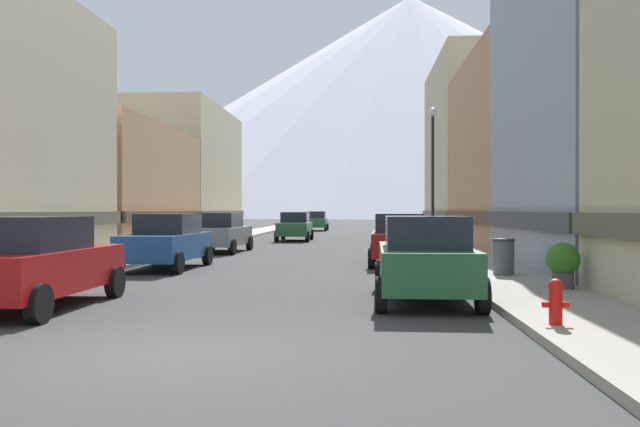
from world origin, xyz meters
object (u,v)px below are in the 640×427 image
object	(u,v)px
fire_hydrant_near	(556,300)
car_driving_0	(295,226)
car_left_0	(34,262)
trash_bin_right	(504,256)
car_driving_1	(317,221)
streetlamp_right	(433,158)
pedestrian_0	(24,251)
car_left_2	(221,232)
car_right_1	(399,239)
car_right_0	(425,258)
car_left_1	(167,241)
potted_plant_1	(563,263)
potted_plant_0	(47,254)

from	to	relation	value
fire_hydrant_near	car_driving_0	bearing A→B (deg)	103.34
car_left_0	trash_bin_right	size ratio (longest dim) A/B	4.50
car_driving_1	streetlamp_right	xyz separation A→B (m)	(6.95, -33.42, 3.09)
car_driving_0	pedestrian_0	xyz separation A→B (m)	(-4.65, -23.60, -0.05)
fire_hydrant_near	pedestrian_0	xyz separation A→B (m)	(-11.70, 6.14, 0.32)
car_left_2	car_right_1	distance (m)	9.77
fire_hydrant_near	car_right_0	bearing A→B (deg)	115.57
car_left_1	car_right_1	size ratio (longest dim) A/B	1.00
car_left_1	streetlamp_right	xyz separation A→B (m)	(9.15, 5.61, 3.09)
trash_bin_right	pedestrian_0	bearing A→B (deg)	-172.77
car_driving_1	potted_plant_1	world-z (taller)	car_driving_1
car_left_2	streetlamp_right	bearing A→B (deg)	-15.83
car_left_0	car_left_2	distance (m)	16.71
car_left_2	car_driving_1	world-z (taller)	same
car_left_2	potted_plant_0	distance (m)	10.31
car_left_0	potted_plant_1	xyz separation A→B (m)	(10.80, 2.77, -0.17)
car_right_1	fire_hydrant_near	world-z (taller)	car_right_1
car_driving_0	pedestrian_0	distance (m)	24.06
potted_plant_0	trash_bin_right	bearing A→B (deg)	-4.77
streetlamp_right	car_left_1	bearing A→B (deg)	-148.47
car_right_1	trash_bin_right	size ratio (longest dim) A/B	4.56
car_right_1	pedestrian_0	distance (m)	11.90
potted_plant_1	streetlamp_right	bearing A→B (deg)	98.28
car_left_1	streetlamp_right	distance (m)	11.17
car_left_0	potted_plant_0	bearing A→B (deg)	114.84
car_left_2	car_driving_0	bearing A→B (deg)	78.77
potted_plant_0	streetlamp_right	xyz separation A→B (m)	(12.35, 7.20, 3.42)
fire_hydrant_near	potted_plant_0	bearing A→B (deg)	144.58
car_right_0	streetlamp_right	size ratio (longest dim) A/B	0.76
car_left_2	trash_bin_right	bearing A→B (deg)	-47.05
trash_bin_right	fire_hydrant_near	bearing A→B (deg)	-96.63
car_left_2	pedestrian_0	size ratio (longest dim) A/B	2.93
car_driving_0	car_driving_1	xyz separation A→B (m)	(0.00, 19.73, 0.00)
car_driving_1	car_right_0	bearing A→B (deg)	-83.31
potted_plant_1	pedestrian_0	xyz separation A→B (m)	(-13.25, 1.43, 0.12)
fire_hydrant_near	streetlamp_right	distance (m)	16.42
potted_plant_0	car_left_1	bearing A→B (deg)	26.37
car_left_0	car_right_0	bearing A→B (deg)	11.24
trash_bin_right	pedestrian_0	xyz separation A→B (m)	(-12.60, -1.60, 0.21)
car_driving_1	streetlamp_right	size ratio (longest dim) A/B	0.75
potted_plant_0	potted_plant_1	size ratio (longest dim) A/B	0.81
car_left_1	potted_plant_1	size ratio (longest dim) A/B	4.33
fire_hydrant_near	pedestrian_0	distance (m)	13.22
car_right_1	fire_hydrant_near	xyz separation A→B (m)	(1.65, -12.51, -0.37)
car_left_1	fire_hydrant_near	bearing A→B (deg)	-48.46
car_driving_0	potted_plant_0	size ratio (longest dim) A/B	5.30
car_left_1	car_driving_0	distance (m)	19.43
car_left_1	car_right_0	size ratio (longest dim) A/B	1.00
car_right_0	car_left_0	bearing A→B (deg)	-168.76
car_right_1	car_driving_1	distance (m)	37.36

